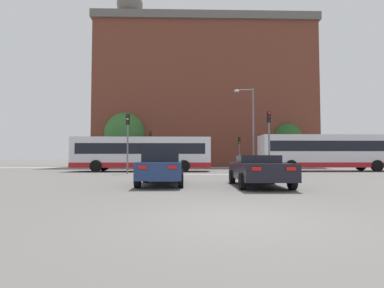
% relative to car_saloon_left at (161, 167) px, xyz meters
% --- Properties ---
extents(ground_plane, '(400.00, 400.00, 0.00)m').
position_rel_car_saloon_left_xyz_m(ground_plane, '(1.94, -7.35, -0.78)').
color(ground_plane, '#605E5B').
extents(stop_line_strip, '(8.10, 0.30, 0.01)m').
position_rel_car_saloon_left_xyz_m(stop_line_strip, '(1.94, 7.94, -0.78)').
color(stop_line_strip, silver).
rests_on(stop_line_strip, ground_plane).
extents(far_pavement, '(68.99, 2.50, 0.01)m').
position_rel_car_saloon_left_xyz_m(far_pavement, '(1.94, 23.28, -0.77)').
color(far_pavement, '#A09B91').
rests_on(far_pavement, ground_plane).
extents(brick_civic_building, '(30.78, 15.28, 27.32)m').
position_rel_car_saloon_left_xyz_m(brick_civic_building, '(3.79, 33.17, 9.81)').
color(brick_civic_building, brown).
rests_on(brick_civic_building, ground_plane).
extents(car_saloon_left, '(1.93, 4.29, 1.54)m').
position_rel_car_saloon_left_xyz_m(car_saloon_left, '(0.00, 0.00, 0.00)').
color(car_saloon_left, navy).
rests_on(car_saloon_left, ground_plane).
extents(car_roadster_right, '(2.11, 4.52, 1.28)m').
position_rel_car_saloon_left_xyz_m(car_roadster_right, '(4.07, -0.77, -0.10)').
color(car_roadster_right, black).
rests_on(car_roadster_right, ground_plane).
extents(bus_crossing_lead, '(11.85, 2.69, 2.96)m').
position_rel_car_saloon_left_xyz_m(bus_crossing_lead, '(-2.70, 13.25, 0.81)').
color(bus_crossing_lead, silver).
rests_on(bus_crossing_lead, ground_plane).
extents(bus_crossing_trailing, '(12.04, 2.67, 3.20)m').
position_rel_car_saloon_left_xyz_m(bus_crossing_trailing, '(13.85, 13.47, 0.94)').
color(bus_crossing_trailing, silver).
rests_on(bus_crossing_trailing, ground_plane).
extents(traffic_light_far_left, '(0.26, 0.31, 4.34)m').
position_rel_car_saloon_left_xyz_m(traffic_light_far_left, '(-3.05, 22.32, 2.13)').
color(traffic_light_far_left, slate).
rests_on(traffic_light_far_left, ground_plane).
extents(traffic_light_near_left, '(0.26, 0.31, 4.45)m').
position_rel_car_saloon_left_xyz_m(traffic_light_near_left, '(-3.22, 9.19, 2.20)').
color(traffic_light_near_left, slate).
rests_on(traffic_light_near_left, ground_plane).
extents(traffic_light_near_right, '(0.26, 0.31, 4.58)m').
position_rel_car_saloon_left_xyz_m(traffic_light_near_right, '(7.23, 8.70, 2.28)').
color(traffic_light_near_right, slate).
rests_on(traffic_light_near_right, ground_plane).
extents(traffic_light_far_right, '(0.26, 0.31, 3.67)m').
position_rel_car_saloon_left_xyz_m(traffic_light_far_right, '(7.63, 22.83, 1.72)').
color(traffic_light_far_right, slate).
rests_on(traffic_light_far_right, ground_plane).
extents(street_lamp_junction, '(1.85, 0.36, 7.62)m').
position_rel_car_saloon_left_xyz_m(street_lamp_junction, '(7.05, 14.14, 3.81)').
color(street_lamp_junction, slate).
rests_on(street_lamp_junction, ground_plane).
extents(pedestrian_waiting, '(0.42, 0.26, 1.83)m').
position_rel_car_saloon_left_xyz_m(pedestrian_waiting, '(-1.40, 23.18, 0.31)').
color(pedestrian_waiting, '#333851').
rests_on(pedestrian_waiting, ground_plane).
extents(pedestrian_walking_east, '(0.43, 0.28, 1.67)m').
position_rel_car_saloon_left_xyz_m(pedestrian_walking_east, '(10.78, 22.75, 0.20)').
color(pedestrian_walking_east, brown).
rests_on(pedestrian_walking_east, ground_plane).
extents(pedestrian_walking_west, '(0.43, 0.45, 1.69)m').
position_rel_car_saloon_left_xyz_m(pedestrian_walking_west, '(-2.30, 22.41, 0.21)').
color(pedestrian_walking_west, brown).
rests_on(pedestrian_walking_west, ground_plane).
extents(tree_by_building, '(5.30, 5.30, 7.12)m').
position_rel_car_saloon_left_xyz_m(tree_by_building, '(-6.78, 26.14, 3.56)').
color(tree_by_building, '#4C3823').
rests_on(tree_by_building, ground_plane).
extents(tree_kerbside, '(3.77, 3.77, 5.80)m').
position_rel_car_saloon_left_xyz_m(tree_kerbside, '(14.59, 26.01, 3.03)').
color(tree_kerbside, '#4C3823').
rests_on(tree_kerbside, ground_plane).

